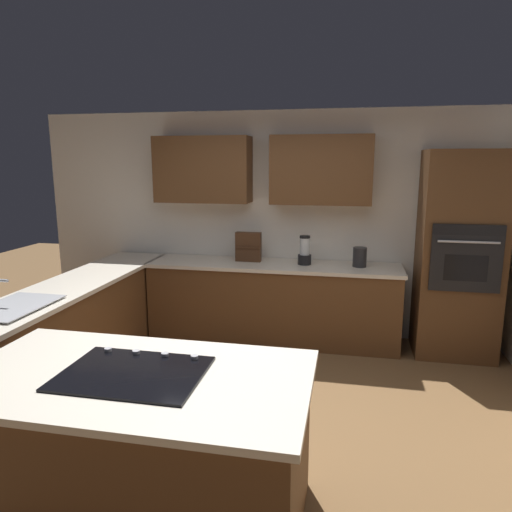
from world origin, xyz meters
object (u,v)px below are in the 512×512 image
(sink_unit, at_px, (13,306))
(spice_rack, at_px, (248,247))
(wall_oven, at_px, (459,255))
(kettle, at_px, (360,257))
(cooktop, at_px, (133,373))
(blender, at_px, (305,252))

(sink_unit, relative_size, spice_rack, 2.09)
(wall_oven, xyz_separation_m, kettle, (1.00, -0.04, -0.07))
(cooktop, xyz_separation_m, blender, (-0.64, -2.92, 0.13))
(cooktop, bearing_deg, spice_rack, -89.78)
(sink_unit, height_order, spice_rack, spice_rack)
(wall_oven, xyz_separation_m, cooktop, (2.24, 2.88, -0.17))
(wall_oven, relative_size, sink_unit, 3.06)
(spice_rack, bearing_deg, wall_oven, 177.86)
(sink_unit, distance_m, blender, 2.92)
(cooktop, distance_m, spice_rack, 2.97)
(blender, bearing_deg, cooktop, 77.66)
(wall_oven, relative_size, blender, 6.62)
(sink_unit, height_order, cooktop, sink_unit)
(cooktop, xyz_separation_m, kettle, (-1.24, -2.92, 0.10))
(spice_rack, bearing_deg, kettle, 177.98)
(blender, bearing_deg, sink_unit, 44.49)
(sink_unit, xyz_separation_m, spice_rack, (-1.43, -2.09, 0.15))
(blender, relative_size, spice_rack, 0.97)
(wall_oven, distance_m, blender, 1.60)
(wall_oven, height_order, sink_unit, wall_oven)
(wall_oven, bearing_deg, kettle, -2.29)
(blender, xyz_separation_m, spice_rack, (0.65, -0.04, 0.03))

